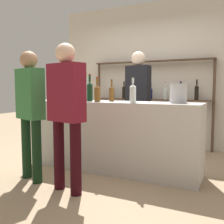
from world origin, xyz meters
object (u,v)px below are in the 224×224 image
counter_bottle_3 (90,91)px  wine_glass (71,93)px  cork_jar (76,96)px  server_behind_counter (138,94)px  counter_bottle_4 (133,93)px  customer_left (30,105)px  counter_bottle_0 (112,93)px  ice_bucket (178,93)px  counter_bottle_1 (87,91)px  counter_bottle_2 (97,92)px  customer_center (66,106)px

counter_bottle_3 → wine_glass: bearing=-149.0°
cork_jar → server_behind_counter: bearing=53.0°
counter_bottle_4 → customer_left: bearing=-149.0°
counter_bottle_3 → server_behind_counter: 0.94m
counter_bottle_0 → server_behind_counter: size_ratio=0.18×
ice_bucket → customer_left: customer_left is taller
cork_jar → counter_bottle_1: bearing=18.2°
counter_bottle_2 → wine_glass: 0.40m
counter_bottle_0 → wine_glass: size_ratio=1.91×
counter_bottle_4 → wine_glass: counter_bottle_4 is taller
counter_bottle_1 → customer_left: size_ratio=0.23×
customer_center → server_behind_counter: 1.75m
wine_glass → customer_left: bearing=-102.5°
cork_jar → customer_center: (0.48, -0.89, -0.07)m
counter_bottle_1 → ice_bucket: bearing=0.8°
counter_bottle_0 → ice_bucket: counter_bottle_0 is taller
customer_center → server_behind_counter: (0.16, 1.74, 0.09)m
counter_bottle_0 → ice_bucket: (0.93, -0.03, 0.00)m
counter_bottle_1 → customer_left: bearing=-109.1°
ice_bucket → customer_left: size_ratio=0.15×
wine_glass → counter_bottle_3: bearing=31.0°
cork_jar → server_behind_counter: (0.64, 0.85, 0.02)m
wine_glass → cork_jar: wine_glass is taller
counter_bottle_2 → wine_glass: (-0.39, -0.06, -0.00)m
counter_bottle_0 → ice_bucket: size_ratio=1.27×
counter_bottle_1 → wine_glass: size_ratio=2.28×
counter_bottle_3 → cork_jar: size_ratio=2.76×
counter_bottle_0 → customer_left: customer_left is taller
counter_bottle_1 → customer_center: customer_center is taller
wine_glass → server_behind_counter: (0.63, 0.99, -0.04)m
counter_bottle_0 → counter_bottle_1: bearing=-172.2°
counter_bottle_2 → counter_bottle_4: 0.55m
counter_bottle_1 → customer_left: (-0.29, -0.84, -0.16)m
customer_center → counter_bottle_1: bearing=31.7°
counter_bottle_1 → counter_bottle_3: counter_bottle_3 is taller
counter_bottle_3 → counter_bottle_4: (0.71, -0.14, -0.02)m
counter_bottle_0 → wine_glass: (-0.52, -0.24, 0.00)m
ice_bucket → counter_bottle_2: bearing=-172.0°
counter_bottle_0 → counter_bottle_2: (-0.13, -0.18, 0.01)m
server_behind_counter → customer_left: (-0.77, -1.64, -0.11)m
counter_bottle_1 → counter_bottle_2: counter_bottle_1 is taller
ice_bucket → customer_left: (-1.60, -0.86, -0.14)m
counter_bottle_4 → cork_jar: 0.96m
counter_bottle_2 → server_behind_counter: size_ratio=0.19×
counter_bottle_3 → counter_bottle_2: bearing=-24.3°
counter_bottle_3 → server_behind_counter: bearing=64.7°
wine_glass → cork_jar: bearing=94.6°
counter_bottle_1 → counter_bottle_2: size_ratio=1.08×
counter_bottle_2 → cork_jar: bearing=169.1°
counter_bottle_3 → customer_center: (0.24, -0.89, -0.15)m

